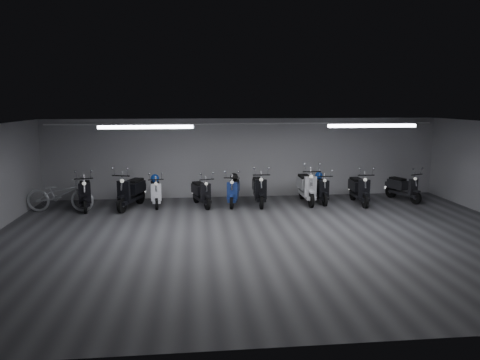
{
  "coord_description": "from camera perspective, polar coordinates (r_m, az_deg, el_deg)",
  "views": [
    {
      "loc": [
        -1.78,
        -10.61,
        3.39
      ],
      "look_at": [
        -0.43,
        2.5,
        1.05
      ],
      "focal_mm": 33.24,
      "sensor_mm": 36.0,
      "label": 1
    }
  ],
  "objects": [
    {
      "name": "scooter_6",
      "position": [
        15.04,
        8.57,
        -0.23
      ],
      "size": [
        0.68,
        1.97,
        1.46
      ],
      "primitive_type": null,
      "rotation": [
        0.0,
        0.0,
        -0.01
      ],
      "color": "silver",
      "rests_on": "floor"
    },
    {
      "name": "scooter_4",
      "position": [
        14.6,
        -0.84,
        -0.85
      ],
      "size": [
        0.87,
        1.75,
        1.25
      ],
      "primitive_type": null,
      "rotation": [
        0.0,
        0.0,
        -0.19
      ],
      "color": "navy",
      "rests_on": "floor"
    },
    {
      "name": "scooter_1",
      "position": [
        14.59,
        -13.85,
        -0.78
      ],
      "size": [
        1.23,
        2.04,
        1.44
      ],
      "primitive_type": null,
      "rotation": [
        0.0,
        0.0,
        -0.32
      ],
      "color": "black",
      "rests_on": "floor"
    },
    {
      "name": "conduit",
      "position": [
        15.65,
        0.64,
        7.25
      ],
      "size": [
        13.6,
        0.05,
        0.05
      ],
      "primitive_type": "cylinder",
      "rotation": [
        0.0,
        1.57,
        0.0
      ],
      "color": "white",
      "rests_on": "back_wall"
    },
    {
      "name": "scooter_0",
      "position": [
        14.86,
        -19.3,
        -1.03
      ],
      "size": [
        0.98,
        1.9,
        1.35
      ],
      "primitive_type": null,
      "rotation": [
        0.0,
        0.0,
        0.22
      ],
      "color": "black",
      "rests_on": "floor"
    },
    {
      "name": "fluor_strip_left",
      "position": [
        11.69,
        -11.96,
        6.67
      ],
      "size": [
        2.4,
        0.18,
        0.08
      ],
      "primitive_type": "cube",
      "color": "white",
      "rests_on": "ceiling"
    },
    {
      "name": "scooter_3",
      "position": [
        14.5,
        -4.99,
        -1.05
      ],
      "size": [
        1.03,
        1.71,
        1.21
      ],
      "primitive_type": null,
      "rotation": [
        0.0,
        0.0,
        0.32
      ],
      "color": "black",
      "rests_on": "floor"
    },
    {
      "name": "bicycle",
      "position": [
        14.83,
        -22.13,
        -1.26
      ],
      "size": [
        2.12,
        0.93,
        1.33
      ],
      "primitive_type": "imported",
      "rotation": [
        0.0,
        0.0,
        1.47
      ],
      "color": "silver",
      "rests_on": "floor"
    },
    {
      "name": "helmet_0",
      "position": [
        14.78,
        -0.75,
        0.39
      ],
      "size": [
        0.27,
        0.27,
        0.27
      ],
      "primitive_type": "sphere",
      "color": "black",
      "rests_on": "scooter_4"
    },
    {
      "name": "scooter_8",
      "position": [
        15.27,
        15.08,
        -0.56
      ],
      "size": [
        0.65,
        1.81,
        1.33
      ],
      "primitive_type": null,
      "rotation": [
        0.0,
        0.0,
        -0.03
      ],
      "color": "black",
      "rests_on": "floor"
    },
    {
      "name": "scooter_5",
      "position": [
        14.65,
        2.49,
        -0.58
      ],
      "size": [
        0.67,
        1.86,
        1.37
      ],
      "primitive_type": null,
      "rotation": [
        0.0,
        0.0,
        -0.03
      ],
      "color": "black",
      "rests_on": "floor"
    },
    {
      "name": "fluor_strip_right",
      "position": [
        12.57,
        16.58,
        6.69
      ],
      "size": [
        2.4,
        0.18,
        0.08
      ],
      "primitive_type": "cube",
      "color": "white",
      "rests_on": "ceiling"
    },
    {
      "name": "scooter_2",
      "position": [
        14.75,
        -10.8,
        -1.02
      ],
      "size": [
        0.73,
        1.66,
        1.2
      ],
      "primitive_type": null,
      "rotation": [
        0.0,
        0.0,
        0.12
      ],
      "color": "white",
      "rests_on": "floor"
    },
    {
      "name": "floor",
      "position": [
        11.28,
        3.49,
        -7.47
      ],
      "size": [
        14.0,
        10.0,
        0.01
      ],
      "primitive_type": "cube",
      "color": "#3A3A3D",
      "rests_on": "ground"
    },
    {
      "name": "helmet_1",
      "position": [
        15.39,
        10.08,
        0.55
      ],
      "size": [
        0.26,
        0.26,
        0.26
      ],
      "primitive_type": "sphere",
      "color": "navy",
      "rests_on": "scooter_7"
    },
    {
      "name": "front_wall",
      "position": [
        6.2,
        11.24,
        -8.83
      ],
      "size": [
        14.0,
        0.01,
        2.8
      ],
      "primitive_type": "cube",
      "color": "#9A999C",
      "rests_on": "ground"
    },
    {
      "name": "back_wall",
      "position": [
        15.84,
        0.6,
        2.85
      ],
      "size": [
        14.0,
        0.01,
        2.8
      ],
      "primitive_type": "cube",
      "color": "#9A999C",
      "rests_on": "ground"
    },
    {
      "name": "helmet_2",
      "position": [
        14.92,
        -10.87,
        0.21
      ],
      "size": [
        0.28,
        0.28,
        0.28
      ],
      "primitive_type": "sphere",
      "color": "#0E379B",
      "rests_on": "scooter_2"
    },
    {
      "name": "scooter_9",
      "position": [
        16.24,
        20.27,
        -0.39
      ],
      "size": [
        1.11,
        1.75,
        1.23
      ],
      "primitive_type": null,
      "rotation": [
        0.0,
        0.0,
        0.36
      ],
      "color": "black",
      "rests_on": "floor"
    },
    {
      "name": "scooter_7",
      "position": [
        15.22,
        10.29,
        -0.61
      ],
      "size": [
        0.55,
        1.65,
        1.23
      ],
      "primitive_type": null,
      "rotation": [
        0.0,
        0.0,
        0.0
      ],
      "color": "black",
      "rests_on": "floor"
    },
    {
      "name": "ceiling",
      "position": [
        10.77,
        3.65,
        6.94
      ],
      "size": [
        14.0,
        10.0,
        0.01
      ],
      "primitive_type": "cube",
      "color": "slate",
      "rests_on": "ground"
    }
  ]
}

